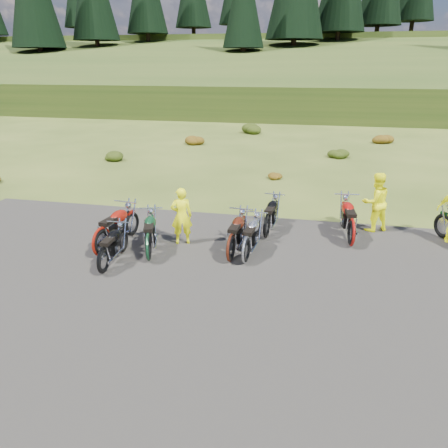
# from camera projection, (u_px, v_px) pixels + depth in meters

# --- Properties ---
(ground) EXTENTS (300.00, 300.00, 0.00)m
(ground) POSITION_uv_depth(u_px,v_px,m) (249.00, 270.00, 10.93)
(ground) COLOR #384818
(ground) RESTS_ON ground
(gravel_pad) EXTENTS (20.00, 12.00, 0.04)m
(gravel_pad) POSITION_uv_depth(u_px,v_px,m) (233.00, 312.00, 9.10)
(gravel_pad) COLOR black
(gravel_pad) RESTS_ON ground
(hill_slope) EXTENTS (300.00, 45.97, 9.37)m
(hill_slope) POSITION_uv_depth(u_px,v_px,m) (311.00, 102.00, 56.71)
(hill_slope) COLOR #2B3F15
(hill_slope) RESTS_ON ground
(hill_plateau) EXTENTS (300.00, 90.00, 9.17)m
(hill_plateau) POSITION_uv_depth(u_px,v_px,m) (318.00, 82.00, 111.64)
(hill_plateau) COLOR #2B3F15
(hill_plateau) RESTS_ON ground
(shrub_1) EXTENTS (1.03, 1.03, 0.61)m
(shrub_1) POSITION_uv_depth(u_px,v_px,m) (113.00, 155.00, 22.98)
(shrub_1) COLOR #22320C
(shrub_1) RESTS_ON ground
(shrub_2) EXTENTS (1.30, 1.30, 0.77)m
(shrub_2) POSITION_uv_depth(u_px,v_px,m) (194.00, 139.00, 27.23)
(shrub_2) COLOR brown
(shrub_2) RESTS_ON ground
(shrub_3) EXTENTS (1.56, 1.56, 0.92)m
(shrub_3) POSITION_uv_depth(u_px,v_px,m) (252.00, 127.00, 31.48)
(shrub_3) COLOR #22320C
(shrub_3) RESTS_ON ground
(shrub_4) EXTENTS (0.77, 0.77, 0.45)m
(shrub_4) POSITION_uv_depth(u_px,v_px,m) (273.00, 174.00, 19.35)
(shrub_4) COLOR brown
(shrub_4) RESTS_ON ground
(shrub_5) EXTENTS (1.03, 1.03, 0.61)m
(shrub_5) POSITION_uv_depth(u_px,v_px,m) (338.00, 152.00, 23.60)
(shrub_5) COLOR #22320C
(shrub_5) RESTS_ON ground
(shrub_6) EXTENTS (1.30, 1.30, 0.77)m
(shrub_6) POSITION_uv_depth(u_px,v_px,m) (382.00, 137.00, 27.84)
(shrub_6) COLOR brown
(shrub_6) RESTS_ON ground
(motorcycle_0) EXTENTS (0.72, 1.91, 0.99)m
(motorcycle_0) POSITION_uv_depth(u_px,v_px,m) (105.00, 274.00, 10.75)
(motorcycle_0) COLOR black
(motorcycle_0) RESTS_ON ground
(motorcycle_1) EXTENTS (1.06, 2.33, 1.18)m
(motorcycle_1) POSITION_uv_depth(u_px,v_px,m) (103.00, 256.00, 11.71)
(motorcycle_1) COLOR maroon
(motorcycle_1) RESTS_ON ground
(motorcycle_2) EXTENTS (1.26, 2.19, 1.09)m
(motorcycle_2) POSITION_uv_depth(u_px,v_px,m) (149.00, 261.00, 11.44)
(motorcycle_2) COLOR #0E331B
(motorcycle_2) RESTS_ON ground
(motorcycle_3) EXTENTS (0.82, 2.04, 1.04)m
(motorcycle_3) POSITION_uv_depth(u_px,v_px,m) (246.00, 263.00, 11.31)
(motorcycle_3) COLOR #ADAEB2
(motorcycle_3) RESTS_ON ground
(motorcycle_4) EXTENTS (0.80, 2.12, 1.10)m
(motorcycle_4) POSITION_uv_depth(u_px,v_px,m) (231.00, 262.00, 11.39)
(motorcycle_4) COLOR #41160A
(motorcycle_4) RESTS_ON ground
(motorcycle_5) EXTENTS (0.84, 2.06, 1.05)m
(motorcycle_5) POSITION_uv_depth(u_px,v_px,m) (266.00, 238.00, 12.90)
(motorcycle_5) COLOR black
(motorcycle_5) RESTS_ON ground
(motorcycle_6) EXTENTS (0.99, 2.32, 1.18)m
(motorcycle_6) POSITION_uv_depth(u_px,v_px,m) (350.00, 246.00, 12.34)
(motorcycle_6) COLOR #950E0A
(motorcycle_6) RESTS_ON ground
(person_middle) EXTENTS (0.69, 0.57, 1.64)m
(person_middle) POSITION_uv_depth(u_px,v_px,m) (182.00, 217.00, 12.23)
(person_middle) COLOR #F8FB0D
(person_middle) RESTS_ON ground
(person_right_a) EXTENTS (1.10, 1.02, 1.80)m
(person_right_a) POSITION_uv_depth(u_px,v_px,m) (375.00, 203.00, 13.16)
(person_right_a) COLOR #F8FB0D
(person_right_a) RESTS_ON ground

